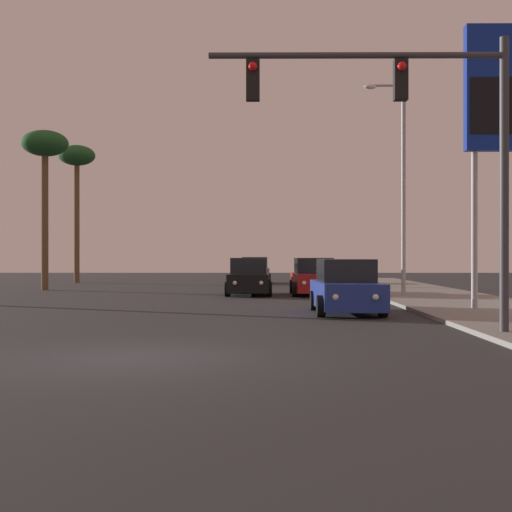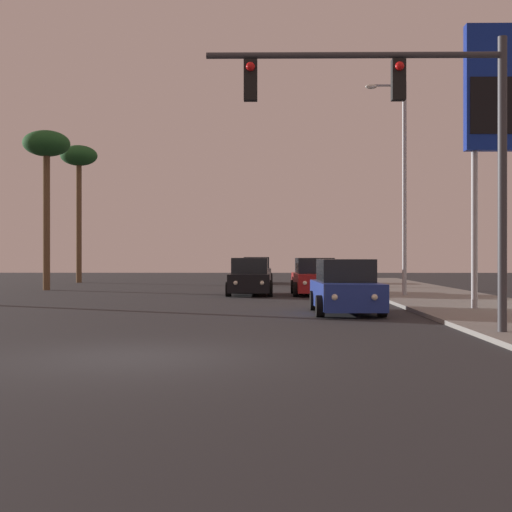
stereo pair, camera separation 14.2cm
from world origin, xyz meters
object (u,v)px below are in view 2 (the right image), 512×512
object	(u,v)px
car_red	(314,278)
car_grey	(256,271)
street_lamp	(401,177)
car_black	(250,278)
gas_station_sign	(497,104)
palm_tree_mid	(46,152)
traffic_light_mast	(418,124)
car_blue	(346,289)
palm_tree_far	(79,163)

from	to	relation	value
car_red	car_grey	world-z (taller)	same
car_grey	street_lamp	world-z (taller)	street_lamp
car_black	gas_station_sign	world-z (taller)	gas_station_sign
gas_station_sign	palm_tree_mid	xyz separation A→B (m)	(-18.60, 13.83, 0.51)
traffic_light_mast	palm_tree_mid	xyz separation A→B (m)	(-14.62, 20.78, 2.43)
palm_tree_mid	car_grey	bearing A→B (deg)	40.21
car_grey	traffic_light_mast	world-z (taller)	traffic_light_mast
gas_station_sign	car_red	bearing A→B (deg)	118.43
car_grey	street_lamp	xyz separation A→B (m)	(6.30, -15.47, 4.36)
car_grey	gas_station_sign	size ratio (longest dim) A/B	0.48
car_grey	palm_tree_mid	world-z (taller)	palm_tree_mid
car_blue	car_black	bearing A→B (deg)	-74.73
car_grey	gas_station_sign	xyz separation A→B (m)	(7.90, -22.88, 5.86)
car_red	traffic_light_mast	xyz separation A→B (m)	(1.13, -16.40, 3.93)
palm_tree_mid	palm_tree_far	xyz separation A→B (m)	(-0.95, 10.00, 0.69)
palm_tree_mid	palm_tree_far	world-z (taller)	palm_tree_far
street_lamp	car_grey	bearing A→B (deg)	112.16
car_black	palm_tree_mid	xyz separation A→B (m)	(-10.57, 4.31, 6.36)
car_black	car_grey	bearing A→B (deg)	-89.98
traffic_light_mast	gas_station_sign	xyz separation A→B (m)	(3.98, 6.95, 1.93)
street_lamp	gas_station_sign	size ratio (longest dim) A/B	1.00
car_grey	traffic_light_mast	xyz separation A→B (m)	(3.92, -29.83, 3.93)
car_black	car_grey	world-z (taller)	same
street_lamp	palm_tree_far	size ratio (longest dim) A/B	1.00
palm_tree_mid	traffic_light_mast	bearing A→B (deg)	-54.87
traffic_light_mast	gas_station_sign	bearing A→B (deg)	60.18
car_red	car_grey	xyz separation A→B (m)	(-2.78, 13.43, 0.00)
car_black	palm_tree_far	size ratio (longest dim) A/B	0.48
car_blue	gas_station_sign	world-z (taller)	gas_station_sign
car_red	street_lamp	size ratio (longest dim) A/B	0.48
car_blue	street_lamp	distance (m)	9.71
gas_station_sign	car_grey	bearing A→B (deg)	109.04
car_blue	palm_tree_far	distance (m)	29.40
car_blue	gas_station_sign	size ratio (longest dim) A/B	0.48
car_blue	gas_station_sign	xyz separation A→B (m)	(4.85, 0.63, 5.86)
car_grey	gas_station_sign	bearing A→B (deg)	108.26
traffic_light_mast	palm_tree_mid	size ratio (longest dim) A/B	0.81
palm_tree_mid	palm_tree_far	size ratio (longest dim) A/B	0.91
car_grey	car_blue	distance (m)	23.71
car_red	traffic_light_mast	bearing A→B (deg)	92.11
car_red	car_grey	bearing A→B (deg)	-80.14
street_lamp	palm_tree_far	bearing A→B (deg)	137.56
car_red	car_grey	distance (m)	13.72
car_black	car_blue	size ratio (longest dim) A/B	0.99
car_grey	palm_tree_mid	bearing A→B (deg)	39.43
car_grey	street_lamp	distance (m)	17.26
street_lamp	car_black	bearing A→B (deg)	161.85
car_blue	palm_tree_mid	distance (m)	20.95
car_black	traffic_light_mast	world-z (taller)	traffic_light_mast
car_blue	palm_tree_far	world-z (taller)	palm_tree_far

